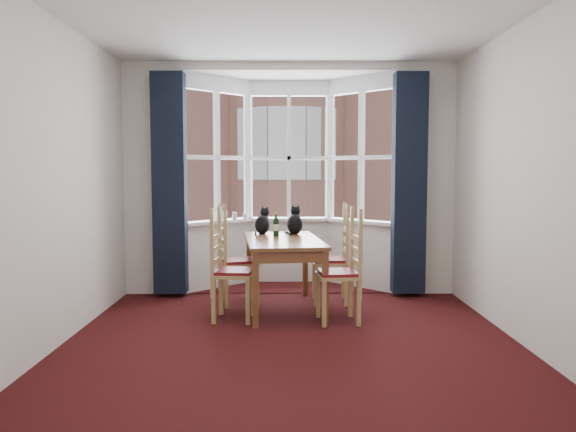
{
  "coord_description": "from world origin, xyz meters",
  "views": [
    {
      "loc": [
        -0.06,
        -4.58,
        1.51
      ],
      "look_at": [
        -0.02,
        1.05,
        1.05
      ],
      "focal_mm": 35.0,
      "sensor_mm": 36.0,
      "label": 1
    }
  ],
  "objects_px": {
    "chair_left_near": "(225,273)",
    "candle_tall": "(225,215)",
    "chair_right_near": "(347,275)",
    "cat_right": "(295,223)",
    "chair_right_far": "(338,262)",
    "candle_extra": "(245,216)",
    "dining_table": "(283,247)",
    "candle_short": "(235,216)",
    "cat_left": "(263,223)",
    "wine_bottle": "(276,226)",
    "chair_left_far": "(231,263)"
  },
  "relations": [
    {
      "from": "chair_right_near",
      "to": "cat_right",
      "type": "distance_m",
      "value": 1.14
    },
    {
      "from": "chair_left_near",
      "to": "chair_right_near",
      "type": "xyz_separation_m",
      "value": [
        1.23,
        -0.09,
        0.0
      ]
    },
    {
      "from": "dining_table",
      "to": "chair_right_near",
      "type": "relative_size",
      "value": 1.66
    },
    {
      "from": "chair_left_far",
      "to": "chair_right_near",
      "type": "distance_m",
      "value": 1.43
    },
    {
      "from": "chair_right_far",
      "to": "candle_extra",
      "type": "height_order",
      "value": "candle_extra"
    },
    {
      "from": "candle_tall",
      "to": "dining_table",
      "type": "bearing_deg",
      "value": -57.86
    },
    {
      "from": "chair_left_near",
      "to": "candle_short",
      "type": "height_order",
      "value": "candle_short"
    },
    {
      "from": "chair_right_near",
      "to": "candle_tall",
      "type": "bearing_deg",
      "value": 129.76
    },
    {
      "from": "candle_extra",
      "to": "candle_tall",
      "type": "bearing_deg",
      "value": -169.05
    },
    {
      "from": "chair_left_near",
      "to": "cat_left",
      "type": "relative_size",
      "value": 2.83
    },
    {
      "from": "chair_left_near",
      "to": "candle_tall",
      "type": "distance_m",
      "value": 1.66
    },
    {
      "from": "candle_extra",
      "to": "candle_short",
      "type": "bearing_deg",
      "value": -171.56
    },
    {
      "from": "wine_bottle",
      "to": "candle_tall",
      "type": "bearing_deg",
      "value": 125.21
    },
    {
      "from": "dining_table",
      "to": "cat_left",
      "type": "distance_m",
      "value": 0.58
    },
    {
      "from": "chair_left_far",
      "to": "candle_extra",
      "type": "distance_m",
      "value": 1.1
    },
    {
      "from": "wine_bottle",
      "to": "candle_extra",
      "type": "relative_size",
      "value": 2.82
    },
    {
      "from": "cat_left",
      "to": "wine_bottle",
      "type": "xyz_separation_m",
      "value": [
        0.16,
        -0.24,
        -0.01
      ]
    },
    {
      "from": "chair_left_near",
      "to": "candle_tall",
      "type": "relative_size",
      "value": 7.42
    },
    {
      "from": "chair_right_near",
      "to": "chair_right_far",
      "type": "height_order",
      "value": "same"
    },
    {
      "from": "chair_right_near",
      "to": "wine_bottle",
      "type": "height_order",
      "value": "wine_bottle"
    },
    {
      "from": "chair_right_near",
      "to": "wine_bottle",
      "type": "bearing_deg",
      "value": 135.02
    },
    {
      "from": "chair_left_far",
      "to": "candle_short",
      "type": "height_order",
      "value": "candle_short"
    },
    {
      "from": "chair_right_near",
      "to": "chair_right_far",
      "type": "bearing_deg",
      "value": 91.04
    },
    {
      "from": "chair_right_near",
      "to": "chair_left_far",
      "type": "bearing_deg",
      "value": 149.37
    },
    {
      "from": "candle_short",
      "to": "cat_right",
      "type": "bearing_deg",
      "value": -45.23
    },
    {
      "from": "candle_tall",
      "to": "candle_short",
      "type": "relative_size",
      "value": 1.21
    },
    {
      "from": "dining_table",
      "to": "candle_short",
      "type": "bearing_deg",
      "value": 117.14
    },
    {
      "from": "chair_left_near",
      "to": "cat_left",
      "type": "xyz_separation_m",
      "value": [
        0.35,
        0.87,
        0.43
      ]
    },
    {
      "from": "wine_bottle",
      "to": "chair_left_near",
      "type": "bearing_deg",
      "value": -129.0
    },
    {
      "from": "chair_right_near",
      "to": "candle_tall",
      "type": "distance_m",
      "value": 2.22
    },
    {
      "from": "candle_extra",
      "to": "chair_right_near",
      "type": "bearing_deg",
      "value": -56.66
    },
    {
      "from": "chair_left_far",
      "to": "candle_short",
      "type": "bearing_deg",
      "value": 92.46
    },
    {
      "from": "dining_table",
      "to": "chair_left_near",
      "type": "xyz_separation_m",
      "value": [
        -0.59,
        -0.38,
        -0.21
      ]
    },
    {
      "from": "cat_right",
      "to": "candle_tall",
      "type": "xyz_separation_m",
      "value": [
        -0.89,
        0.74,
        0.03
      ]
    },
    {
      "from": "dining_table",
      "to": "chair_right_far",
      "type": "xyz_separation_m",
      "value": [
        0.62,
        0.34,
        -0.21
      ]
    },
    {
      "from": "chair_right_far",
      "to": "candle_extra",
      "type": "relative_size",
      "value": 9.88
    },
    {
      "from": "wine_bottle",
      "to": "candle_tall",
      "type": "relative_size",
      "value": 2.12
    },
    {
      "from": "dining_table",
      "to": "chair_left_near",
      "type": "relative_size",
      "value": 1.66
    },
    {
      "from": "chair_right_near",
      "to": "chair_right_far",
      "type": "relative_size",
      "value": 1.0
    },
    {
      "from": "chair_right_near",
      "to": "candle_tall",
      "type": "height_order",
      "value": "candle_tall"
    },
    {
      "from": "dining_table",
      "to": "chair_right_far",
      "type": "height_order",
      "value": "chair_right_far"
    },
    {
      "from": "chair_right_near",
      "to": "dining_table",
      "type": "bearing_deg",
      "value": 143.48
    },
    {
      "from": "chair_right_near",
      "to": "candle_short",
      "type": "height_order",
      "value": "candle_short"
    },
    {
      "from": "candle_extra",
      "to": "wine_bottle",
      "type": "bearing_deg",
      "value": -67.53
    },
    {
      "from": "cat_left",
      "to": "candle_tall",
      "type": "distance_m",
      "value": 0.88
    },
    {
      "from": "dining_table",
      "to": "candle_extra",
      "type": "height_order",
      "value": "candle_extra"
    },
    {
      "from": "candle_extra",
      "to": "chair_right_far",
      "type": "bearing_deg",
      "value": -39.08
    },
    {
      "from": "chair_right_far",
      "to": "candle_short",
      "type": "height_order",
      "value": "candle_short"
    },
    {
      "from": "cat_left",
      "to": "candle_tall",
      "type": "bearing_deg",
      "value": 125.71
    },
    {
      "from": "chair_right_near",
      "to": "cat_right",
      "type": "bearing_deg",
      "value": 118.36
    }
  ]
}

